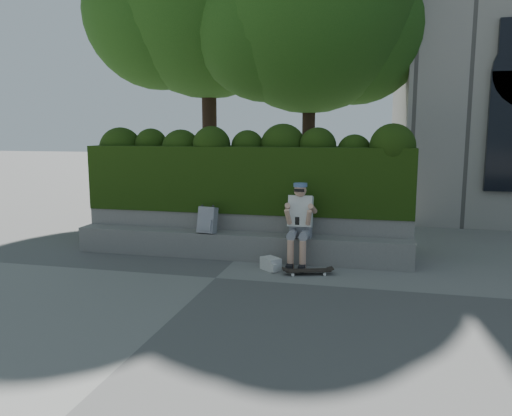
% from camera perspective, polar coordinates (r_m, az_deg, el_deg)
% --- Properties ---
extents(ground, '(80.00, 80.00, 0.00)m').
position_cam_1_polar(ground, '(7.75, -4.65, -7.97)').
color(ground, slate).
rests_on(ground, ground).
extents(bench_ledge, '(6.00, 0.45, 0.45)m').
position_cam_1_polar(bench_ledge, '(8.85, -2.15, -4.31)').
color(bench_ledge, gray).
rests_on(bench_ledge, ground).
extents(planter_wall, '(6.00, 0.50, 0.75)m').
position_cam_1_polar(planter_wall, '(9.26, -1.37, -2.75)').
color(planter_wall, gray).
rests_on(planter_wall, ground).
extents(hedge, '(6.00, 1.00, 1.20)m').
position_cam_1_polar(hedge, '(9.33, -1.03, 3.39)').
color(hedge, black).
rests_on(hedge, planter_wall).
extents(tree_left, '(4.94, 4.94, 7.58)m').
position_cam_1_polar(tree_left, '(12.87, 6.25, 21.68)').
color(tree_left, black).
rests_on(tree_left, ground).
extents(person, '(0.40, 0.76, 1.38)m').
position_cam_1_polar(person, '(8.33, 5.03, -1.45)').
color(person, gray).
rests_on(person, ground).
extents(skateboard, '(0.73, 0.38, 0.07)m').
position_cam_1_polar(skateboard, '(7.92, 5.95, -7.15)').
color(skateboard, black).
rests_on(skateboard, ground).
extents(backpack_plaid, '(0.34, 0.22, 0.46)m').
position_cam_1_polar(backpack_plaid, '(8.81, -5.57, -1.38)').
color(backpack_plaid, '#B6B5BB').
rests_on(backpack_plaid, bench_ledge).
extents(backpack_ground, '(0.38, 0.37, 0.20)m').
position_cam_1_polar(backpack_ground, '(8.14, 1.69, -6.37)').
color(backpack_ground, silver).
rests_on(backpack_ground, ground).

